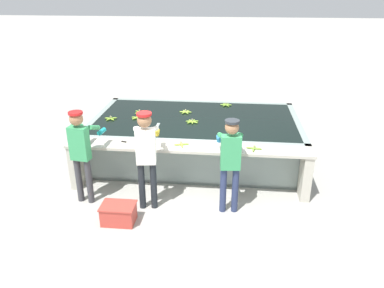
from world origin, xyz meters
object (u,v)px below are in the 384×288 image
(banana_bunch_ledge_1, at_px, (254,148))
(banana_bunch_floating_3, at_px, (137,118))
(worker_2, at_px, (230,157))
(banana_bunch_floating_1, at_px, (192,122))
(banana_bunch_floating_4, at_px, (140,112))
(banana_bunch_floating_2, at_px, (111,119))
(worker_1, at_px, (146,151))
(crate, at_px, (119,213))
(banana_bunch_ledge_0, at_px, (182,144))
(worker_0, at_px, (81,148))
(knife_0, at_px, (142,146))
(banana_bunch_floating_0, at_px, (226,105))
(knife_1, at_px, (127,142))
(banana_bunch_floating_5, at_px, (186,112))

(banana_bunch_ledge_1, bearing_deg, banana_bunch_floating_3, 150.08)
(worker_2, relative_size, banana_bunch_floating_1, 5.86)
(banana_bunch_floating_4, distance_m, banana_bunch_ledge_1, 3.03)
(banana_bunch_floating_2, bearing_deg, worker_1, -57.56)
(worker_2, xyz_separation_m, crate, (-1.76, -0.55, -0.83))
(banana_bunch_floating_1, bearing_deg, worker_1, -107.07)
(worker_1, xyz_separation_m, banana_bunch_ledge_0, (0.50, 0.63, -0.13))
(worker_0, distance_m, worker_2, 2.52)
(worker_1, bearing_deg, banana_bunch_floating_3, 107.65)
(worker_0, relative_size, knife_0, 4.78)
(banana_bunch_floating_0, distance_m, banana_bunch_floating_3, 2.19)
(banana_bunch_floating_3, distance_m, crate, 2.62)
(banana_bunch_floating_2, height_order, banana_bunch_ledge_1, banana_bunch_ledge_1)
(worker_1, distance_m, banana_bunch_floating_3, 2.08)
(worker_1, height_order, banana_bunch_floating_4, worker_1)
(banana_bunch_floating_0, bearing_deg, banana_bunch_floating_3, -148.96)
(worker_2, height_order, banana_bunch_floating_2, worker_2)
(banana_bunch_floating_1, height_order, knife_1, banana_bunch_floating_1)
(worker_0, relative_size, banana_bunch_ledge_0, 5.98)
(banana_bunch_floating_2, bearing_deg, worker_0, -88.62)
(banana_bunch_floating_5, relative_size, knife_1, 0.82)
(banana_bunch_floating_2, relative_size, banana_bunch_ledge_0, 0.98)
(banana_bunch_ledge_0, distance_m, knife_0, 0.71)
(worker_0, xyz_separation_m, worker_1, (1.14, -0.08, 0.04))
(worker_0, distance_m, worker_1, 1.15)
(banana_bunch_floating_0, relative_size, banana_bunch_floating_3, 1.00)
(worker_1, relative_size, knife_1, 5.02)
(worker_0, height_order, crate, worker_0)
(banana_bunch_floating_5, xyz_separation_m, crate, (-0.74, -2.99, -0.76))
(worker_1, relative_size, banana_bunch_floating_2, 6.28)
(knife_0, distance_m, knife_1, 0.33)
(banana_bunch_floating_4, bearing_deg, knife_1, -84.24)
(banana_bunch_floating_3, height_order, banana_bunch_ledge_1, banana_bunch_ledge_1)
(banana_bunch_floating_3, bearing_deg, knife_1, -84.45)
(banana_bunch_floating_5, height_order, knife_0, banana_bunch_floating_5)
(banana_bunch_floating_2, distance_m, knife_1, 1.40)
(knife_1, bearing_deg, banana_bunch_ledge_0, -0.71)
(banana_bunch_floating_1, relative_size, banana_bunch_ledge_1, 0.99)
(banana_bunch_floating_4, xyz_separation_m, knife_0, (0.48, -1.85, -0.01))
(banana_bunch_floating_5, distance_m, banana_bunch_ledge_0, 1.85)
(banana_bunch_floating_3, bearing_deg, worker_0, -105.19)
(banana_bunch_floating_1, relative_size, crate, 0.51)
(crate, bearing_deg, knife_1, 95.69)
(knife_0, distance_m, crate, 1.29)
(worker_1, xyz_separation_m, knife_0, (-0.19, 0.51, -0.14))
(banana_bunch_floating_1, bearing_deg, banana_bunch_floating_0, 61.51)
(worker_0, relative_size, banana_bunch_floating_3, 5.96)
(banana_bunch_ledge_0, distance_m, knife_1, 1.00)
(worker_2, bearing_deg, worker_0, 178.81)
(banana_bunch_floating_0, xyz_separation_m, banana_bunch_floating_4, (-1.92, -0.75, 0.00))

